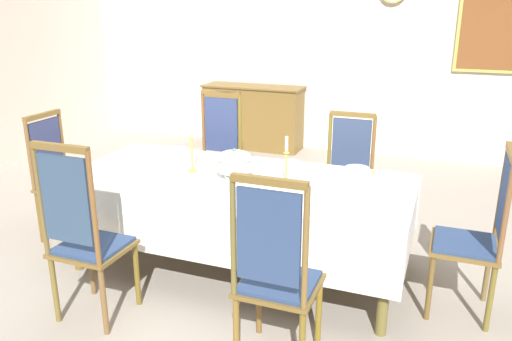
% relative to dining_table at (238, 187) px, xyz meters
% --- Properties ---
extents(ground, '(7.78, 7.13, 0.04)m').
position_rel_dining_table_xyz_m(ground, '(0.00, 0.12, -0.70)').
color(ground, gray).
extents(back_wall, '(7.78, 0.08, 3.22)m').
position_rel_dining_table_xyz_m(back_wall, '(0.00, 3.73, 0.93)').
color(back_wall, beige).
rests_on(back_wall, ground).
extents(dining_table, '(2.53, 1.12, 0.75)m').
position_rel_dining_table_xyz_m(dining_table, '(0.00, 0.00, 0.00)').
color(dining_table, brown).
rests_on(dining_table, ground).
extents(tablecloth, '(2.55, 1.14, 0.44)m').
position_rel_dining_table_xyz_m(tablecloth, '(0.00, -0.00, -0.04)').
color(tablecloth, white).
rests_on(tablecloth, dining_table).
extents(chair_south_a, '(0.44, 0.42, 1.22)m').
position_rel_dining_table_xyz_m(chair_south_a, '(-0.64, -0.97, -0.07)').
color(chair_south_a, brown).
rests_on(chair_south_a, ground).
extents(chair_north_a, '(0.44, 0.42, 1.20)m').
position_rel_dining_table_xyz_m(chair_north_a, '(-0.64, 0.97, -0.08)').
color(chair_north_a, brown).
rests_on(chair_north_a, ground).
extents(chair_south_b, '(0.44, 0.42, 1.18)m').
position_rel_dining_table_xyz_m(chair_south_b, '(0.64, -0.97, -0.09)').
color(chair_south_b, brown).
rests_on(chair_south_b, ground).
extents(chair_north_b, '(0.44, 0.42, 1.09)m').
position_rel_dining_table_xyz_m(chair_north_b, '(0.64, 0.97, -0.11)').
color(chair_north_b, brown).
rests_on(chair_north_b, ground).
extents(chair_head_west, '(0.42, 0.44, 1.11)m').
position_rel_dining_table_xyz_m(chair_head_west, '(-1.67, 0.00, -0.11)').
color(chair_head_west, brown).
rests_on(chair_head_west, ground).
extents(chair_head_east, '(0.42, 0.44, 1.15)m').
position_rel_dining_table_xyz_m(chair_head_east, '(1.68, 0.00, -0.09)').
color(chair_head_east, brown).
rests_on(chair_head_east, ground).
extents(soup_tureen, '(0.28, 0.28, 0.23)m').
position_rel_dining_table_xyz_m(soup_tureen, '(-0.03, -0.00, 0.18)').
color(soup_tureen, white).
rests_on(soup_tureen, tablecloth).
extents(candlestick_west, '(0.07, 0.07, 0.39)m').
position_rel_dining_table_xyz_m(candlestick_west, '(-0.38, 0.00, 0.23)').
color(candlestick_west, gold).
rests_on(candlestick_west, tablecloth).
extents(candlestick_east, '(0.07, 0.07, 0.35)m').
position_rel_dining_table_xyz_m(candlestick_east, '(0.38, 0.00, 0.21)').
color(candlestick_east, gold).
rests_on(candlestick_east, tablecloth).
extents(bowl_near_left, '(0.19, 0.19, 0.04)m').
position_rel_dining_table_xyz_m(bowl_near_left, '(0.81, 0.44, 0.10)').
color(bowl_near_left, white).
rests_on(bowl_near_left, tablecloth).
extents(bowl_near_right, '(0.18, 0.18, 0.04)m').
position_rel_dining_table_xyz_m(bowl_near_right, '(-0.78, 0.45, 0.09)').
color(bowl_near_right, white).
rests_on(bowl_near_right, tablecloth).
extents(bowl_far_left, '(0.15, 0.15, 0.04)m').
position_rel_dining_table_xyz_m(bowl_far_left, '(0.28, 0.42, 0.10)').
color(bowl_far_left, white).
rests_on(bowl_far_left, tablecloth).
extents(spoon_primary, '(0.03, 0.18, 0.01)m').
position_rel_dining_table_xyz_m(spoon_primary, '(0.93, 0.47, 0.08)').
color(spoon_primary, gold).
rests_on(spoon_primary, tablecloth).
extents(spoon_secondary, '(0.04, 0.18, 0.01)m').
position_rel_dining_table_xyz_m(spoon_secondary, '(-0.91, 0.48, 0.08)').
color(spoon_secondary, gold).
rests_on(spoon_secondary, tablecloth).
extents(sideboard, '(1.44, 0.48, 0.90)m').
position_rel_dining_table_xyz_m(sideboard, '(-1.21, 3.41, -0.23)').
color(sideboard, brown).
rests_on(sideboard, ground).
extents(framed_painting, '(0.99, 0.05, 1.00)m').
position_rel_dining_table_xyz_m(framed_painting, '(1.89, 3.67, 1.01)').
color(framed_painting, '#D1B251').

